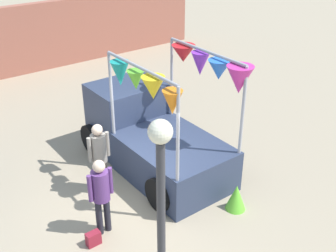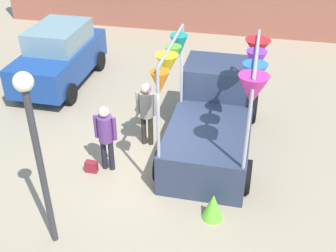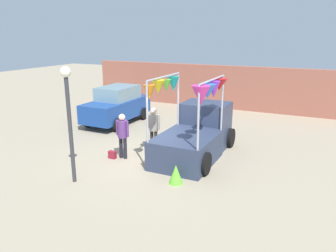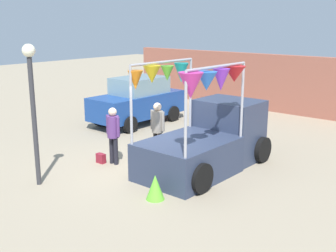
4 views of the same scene
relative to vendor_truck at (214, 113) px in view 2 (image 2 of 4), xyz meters
The scene contains 9 objects.
ground_plane 1.98m from the vendor_truck, 137.39° to the right, with size 60.00×60.00×0.00m, color gray.
vendor_truck is the anchor object (origin of this frame).
parked_car 5.81m from the vendor_truck, 155.04° to the left, with size 1.88×4.00×1.88m.
person_customer 2.78m from the vendor_truck, 144.78° to the right, with size 0.53×0.34×1.68m.
person_vendor 1.69m from the vendor_truck, 166.44° to the right, with size 0.53×0.34×1.72m.
handbag 3.27m from the vendor_truck, 145.47° to the right, with size 0.28×0.16×0.28m, color maroon.
street_lamp 4.90m from the vendor_truck, 122.92° to the right, with size 0.32×0.32×3.55m.
brick_boundary_wall 8.35m from the vendor_truck, 98.93° to the left, with size 18.00×0.36×2.60m, color #9E5947.
folded_kite_bundle_lime 2.78m from the vendor_truck, 82.55° to the right, with size 0.44×0.44×0.60m, color #66CC33.
Camera 2 is at (2.13, -7.85, 6.22)m, focal length 45.00 mm.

